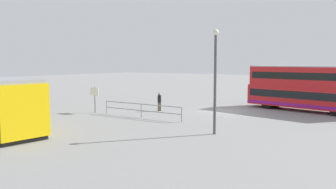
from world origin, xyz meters
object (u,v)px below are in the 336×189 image
at_px(double_decker_bus, 307,88).
at_px(pedestrian_near_railing, 159,101).
at_px(street_lamp, 215,73).
at_px(info_sign, 95,95).

relative_size(double_decker_bus, pedestrian_near_railing, 6.60).
xyz_separation_m(double_decker_bus, street_lamp, (2.56, 12.86, 1.64)).
relative_size(pedestrian_near_railing, street_lamp, 0.26).
bearing_deg(double_decker_bus, info_sign, 36.53).
relative_size(info_sign, street_lamp, 0.36).
xyz_separation_m(double_decker_bus, info_sign, (14.67, 10.86, -0.47)).
height_order(pedestrian_near_railing, info_sign, info_sign).
xyz_separation_m(double_decker_bus, pedestrian_near_railing, (10.67, 7.07, -1.10)).
bearing_deg(street_lamp, info_sign, -9.36).
bearing_deg(info_sign, street_lamp, 170.64).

